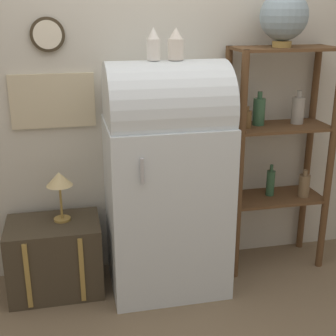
{
  "coord_description": "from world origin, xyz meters",
  "views": [
    {
      "loc": [
        -0.6,
        -2.59,
        1.84
      ],
      "look_at": [
        0.01,
        0.24,
        0.85
      ],
      "focal_mm": 50.0,
      "sensor_mm": 36.0,
      "label": 1
    }
  ],
  "objects": [
    {
      "name": "ground_plane",
      "position": [
        0.0,
        0.0,
        0.0
      ],
      "size": [
        12.0,
        12.0,
        0.0
      ],
      "primitive_type": "plane",
      "color": "#7A664C"
    },
    {
      "name": "wall_back",
      "position": [
        -0.0,
        0.57,
        1.35
      ],
      "size": [
        7.0,
        0.09,
        2.7
      ],
      "color": "beige",
      "rests_on": "ground_plane"
    },
    {
      "name": "refrigerator",
      "position": [
        -0.0,
        0.24,
        0.79
      ],
      "size": [
        0.77,
        0.66,
        1.54
      ],
      "color": "silver",
      "rests_on": "ground_plane"
    },
    {
      "name": "suitcase_trunk",
      "position": [
        -0.75,
        0.3,
        0.25
      ],
      "size": [
        0.61,
        0.43,
        0.5
      ],
      "color": "#423828",
      "rests_on": "ground_plane"
    },
    {
      "name": "shelf_unit",
      "position": [
        0.83,
        0.35,
        0.93
      ],
      "size": [
        0.72,
        0.36,
        1.6
      ],
      "color": "brown",
      "rests_on": "ground_plane"
    },
    {
      "name": "globe",
      "position": [
        0.79,
        0.32,
        1.79
      ],
      "size": [
        0.31,
        0.31,
        0.35
      ],
      "color": "#AD8942",
      "rests_on": "shelf_unit"
    },
    {
      "name": "vase_left",
      "position": [
        -0.08,
        0.23,
        1.63
      ],
      "size": [
        0.08,
        0.08,
        0.19
      ],
      "color": "white",
      "rests_on": "refrigerator"
    },
    {
      "name": "vase_center",
      "position": [
        0.06,
        0.22,
        1.63
      ],
      "size": [
        0.1,
        0.1,
        0.19
      ],
      "color": "silver",
      "rests_on": "refrigerator"
    },
    {
      "name": "desk_lamp",
      "position": [
        -0.69,
        0.33,
        0.77
      ],
      "size": [
        0.17,
        0.17,
        0.34
      ],
      "color": "#AD8942",
      "rests_on": "suitcase_trunk"
    }
  ]
}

